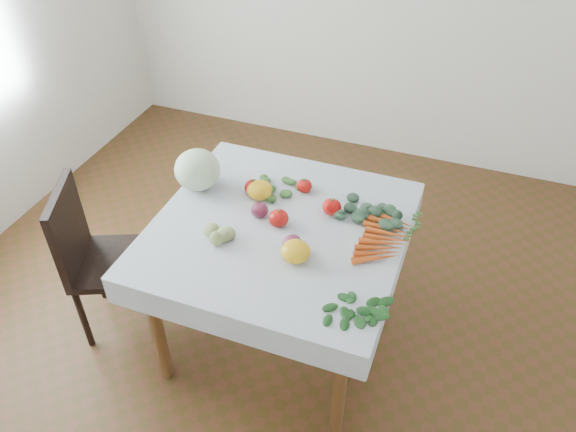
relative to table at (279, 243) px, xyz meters
name	(u,v)px	position (x,y,z in m)	size (l,w,h in m)	color
ground	(280,333)	(0.00, 0.00, -0.65)	(4.00, 4.00, 0.00)	#58321B
table	(279,243)	(0.00, 0.00, 0.00)	(1.00, 1.00, 0.75)	brown
tablecloth	(279,227)	(0.00, 0.00, 0.10)	(1.12, 1.12, 0.01)	white
chair	(95,252)	(-0.89, -0.23, -0.15)	(0.52, 0.52, 0.87)	black
cabbage	(197,170)	(-0.48, 0.15, 0.20)	(0.22, 0.22, 0.20)	silver
tomato_a	(254,188)	(-0.20, 0.18, 0.14)	(0.09, 0.09, 0.08)	red
tomato_b	(304,186)	(0.02, 0.29, 0.14)	(0.07, 0.07, 0.07)	red
tomato_c	(279,218)	(0.00, 0.01, 0.14)	(0.09, 0.09, 0.08)	red
tomato_d	(332,207)	(0.20, 0.17, 0.14)	(0.09, 0.09, 0.08)	red
heirloom_back	(260,190)	(-0.16, 0.17, 0.15)	(0.12, 0.12, 0.09)	yellow
heirloom_front	(296,251)	(0.14, -0.18, 0.15)	(0.13, 0.13, 0.09)	yellow
onion_a	(260,210)	(-0.11, 0.04, 0.14)	(0.08, 0.08, 0.07)	#5A1930
onion_b	(292,244)	(0.11, -0.13, 0.14)	(0.09, 0.09, 0.08)	#5A1930
tomatillo_cluster	(215,238)	(-0.22, -0.20, 0.13)	(0.17, 0.13, 0.05)	#A0B96A
carrot_bunch	(384,238)	(0.47, 0.07, 0.12)	(0.22, 0.38, 0.03)	#DF4C18
kale_bunch	(369,214)	(0.37, 0.21, 0.12)	(0.30, 0.25, 0.04)	#32523B
basil_bunch	(359,309)	(0.47, -0.36, 0.11)	(0.24, 0.21, 0.01)	#174A19
dill_bunch	(279,188)	(-0.10, 0.26, 0.11)	(0.22, 0.21, 0.02)	#3C6F33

